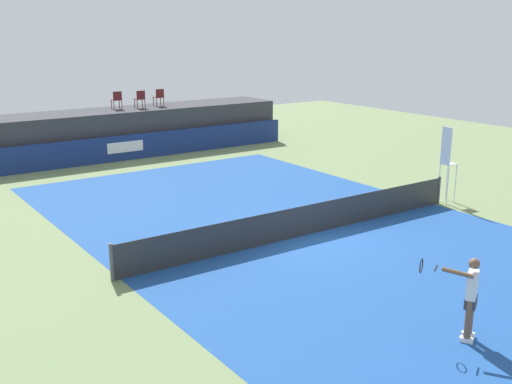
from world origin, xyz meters
name	(u,v)px	position (x,y,z in m)	size (l,w,h in m)	color
ground_plane	(250,212)	(0.00, 3.00, 0.00)	(48.00, 48.00, 0.00)	#6B7F51
court_inner	(305,235)	(0.00, 0.00, 0.00)	(12.00, 22.00, 0.00)	#1C478C
sponsor_wall	(126,148)	(0.00, 13.50, 0.60)	(18.00, 0.22, 1.20)	navy
spectator_platform	(111,132)	(0.00, 15.30, 1.10)	(18.00, 2.80, 2.20)	#38383D
spectator_chair_far_left	(117,99)	(0.48, 15.43, 2.69)	(0.48, 0.48, 0.89)	#561919
spectator_chair_left	(140,98)	(1.59, 15.12, 2.69)	(0.48, 0.48, 0.89)	#561919
spectator_chair_center	(159,97)	(2.74, 15.32, 2.69)	(0.46, 0.46, 0.89)	#561919
umpire_chair	(447,159)	(6.53, 0.01, 1.59)	(0.46, 0.46, 2.76)	white
tennis_net	(305,221)	(0.00, 0.00, 0.47)	(12.40, 0.02, 0.95)	#2D2D2D
net_post_near	(112,263)	(-6.20, 0.00, 0.50)	(0.10, 0.10, 1.00)	#4C4C51
net_post_far	(439,190)	(6.20, 0.00, 0.50)	(0.10, 0.10, 1.00)	#4C4C51
tennis_player	(470,296)	(-1.43, -6.96, 0.96)	(1.08, 1.02, 1.77)	white
tennis_ball	(339,199)	(3.54, 2.35, 0.04)	(0.07, 0.07, 0.07)	#D8EA33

